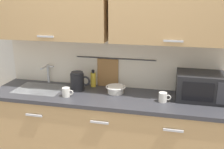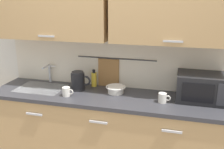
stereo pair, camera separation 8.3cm
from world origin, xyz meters
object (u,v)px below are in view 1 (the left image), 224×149
Objects in this scene: dish_soap_bottle at (93,79)px; mug_by_kettle at (163,97)px; mug_near_sink at (66,92)px; microwave at (200,86)px; electric_kettle at (78,81)px; mixing_bowl at (116,89)px.

dish_soap_bottle is 0.85m from mug_by_kettle.
dish_soap_bottle is 1.63× the size of mug_near_sink.
mug_near_sink is 0.98m from mug_by_kettle.
microwave is 2.35× the size of dish_soap_bottle.
mug_near_sink is (-1.33, -0.24, -0.09)m from microwave.
electric_kettle reaches higher than mug_by_kettle.
dish_soap_bottle is 1.63× the size of mug_by_kettle.
electric_kettle reaches higher than dish_soap_bottle.
mixing_bowl is at bearing 165.31° from mug_by_kettle.
mug_by_kettle is at bearing 4.74° from mug_near_sink.
dish_soap_bottle is at bearing 49.54° from electric_kettle.
microwave is at bearing 1.28° from electric_kettle.
mug_near_sink is 0.52m from mixing_bowl.
microwave is 3.83× the size of mug_near_sink.
mixing_bowl is 0.52m from mug_by_kettle.
electric_kettle reaches higher than mug_near_sink.
mixing_bowl is (0.29, -0.15, -0.04)m from dish_soap_bottle.
electric_kettle is 1.89× the size of mug_by_kettle.
mug_by_kettle is (-0.35, -0.16, -0.09)m from microwave.
electric_kettle is at bearing -178.72° from microwave.
microwave is at bearing 24.18° from mug_by_kettle.
electric_kettle reaches higher than mixing_bowl.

